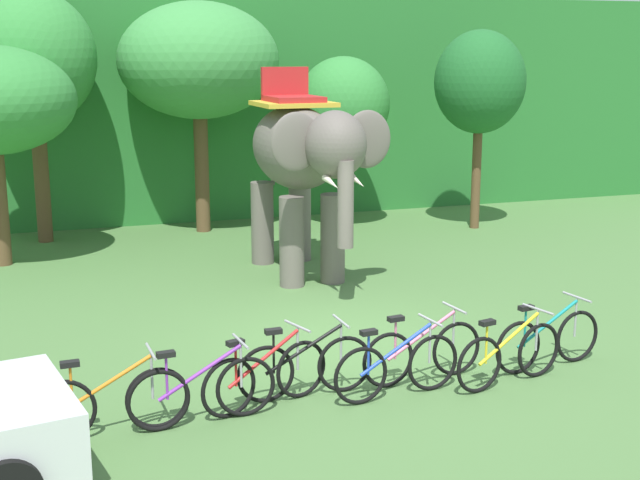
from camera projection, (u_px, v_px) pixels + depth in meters
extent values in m
plane|color=#4C753D|center=(340.00, 344.00, 12.33)|extent=(80.00, 80.00, 0.00)
cube|color=#28702D|center=(183.00, 103.00, 23.28)|extent=(36.00, 6.00, 5.38)
cylinder|color=brown|center=(42.00, 181.00, 18.60)|extent=(0.32, 0.32, 2.67)
ellipsoid|color=#338438|center=(33.00, 58.00, 18.04)|extent=(2.60, 2.60, 2.80)
cylinder|color=brown|center=(202.00, 173.00, 19.67)|extent=(0.32, 0.32, 2.70)
ellipsoid|color=#3D8E42|center=(199.00, 60.00, 19.13)|extent=(3.57, 3.57, 2.57)
cylinder|color=brown|center=(343.00, 187.00, 20.16)|extent=(0.22, 0.22, 1.90)
ellipsoid|color=#338438|center=(343.00, 104.00, 19.74)|extent=(2.12, 2.12, 2.16)
cylinder|color=brown|center=(476.00, 179.00, 20.07)|extent=(0.21, 0.21, 2.33)
ellipsoid|color=#1E6028|center=(480.00, 82.00, 19.59)|extent=(2.06, 2.06, 2.33)
ellipsoid|color=#665E56|center=(296.00, 147.00, 15.79)|extent=(1.49, 2.94, 1.50)
cylinder|color=#665E56|center=(333.00, 238.00, 15.43)|extent=(0.44, 0.44, 1.60)
cylinder|color=#665E56|center=(292.00, 242.00, 15.17)|extent=(0.44, 0.44, 1.60)
cylinder|color=#665E56|center=(300.00, 220.00, 17.08)|extent=(0.44, 0.44, 1.60)
cylinder|color=#665E56|center=(262.00, 223.00, 16.82)|extent=(0.44, 0.44, 1.60)
ellipsoid|color=#665E56|center=(335.00, 145.00, 13.90)|extent=(1.03, 1.13, 1.10)
ellipsoid|color=#665E56|center=(367.00, 139.00, 14.24)|extent=(0.84, 0.19, 0.96)
ellipsoid|color=#665E56|center=(296.00, 142.00, 13.82)|extent=(0.84, 0.19, 0.96)
cylinder|color=#665E56|center=(346.00, 204.00, 13.69)|extent=(0.26, 0.26, 1.40)
cone|color=beige|center=(357.00, 181.00, 13.73)|extent=(0.14, 0.57, 0.21)
cone|color=beige|center=(332.00, 183.00, 13.58)|extent=(0.14, 0.57, 0.21)
cube|color=gold|center=(293.00, 104.00, 15.71)|extent=(1.37, 1.34, 0.08)
cube|color=#B22323|center=(293.00, 99.00, 15.69)|extent=(0.93, 1.13, 0.10)
cube|color=#B22323|center=(285.00, 82.00, 16.09)|extent=(0.90, 0.13, 0.56)
cylinder|color=#665E56|center=(273.00, 162.00, 17.19)|extent=(0.08, 0.08, 0.90)
torus|color=black|center=(63.00, 412.00, 9.15)|extent=(0.71, 0.08, 0.71)
torus|color=black|center=(157.00, 398.00, 9.50)|extent=(0.71, 0.08, 0.71)
cylinder|color=orange|center=(108.00, 383.00, 9.26)|extent=(0.97, 0.08, 0.54)
cylinder|color=orange|center=(71.00, 387.00, 9.13)|extent=(0.03, 0.03, 0.52)
cube|color=black|center=(70.00, 364.00, 9.07)|extent=(0.20, 0.11, 0.06)
cylinder|color=#9E9EA3|center=(152.00, 375.00, 9.42)|extent=(0.03, 0.03, 0.55)
cylinder|color=#9E9EA3|center=(151.00, 351.00, 9.36)|extent=(0.05, 0.52, 0.03)
torus|color=black|center=(159.00, 401.00, 9.43)|extent=(0.71, 0.11, 0.71)
torus|color=black|center=(246.00, 387.00, 9.82)|extent=(0.71, 0.11, 0.71)
cylinder|color=purple|center=(200.00, 373.00, 9.56)|extent=(0.97, 0.13, 0.54)
cylinder|color=purple|center=(167.00, 377.00, 9.42)|extent=(0.03, 0.03, 0.52)
cube|color=black|center=(166.00, 354.00, 9.36)|extent=(0.21, 0.12, 0.06)
cylinder|color=#9E9EA3|center=(241.00, 364.00, 9.74)|extent=(0.03, 0.03, 0.55)
cylinder|color=#9E9EA3|center=(241.00, 341.00, 9.69)|extent=(0.08, 0.52, 0.03)
torus|color=black|center=(229.00, 388.00, 9.78)|extent=(0.69, 0.26, 0.71)
torus|color=black|center=(301.00, 369.00, 10.36)|extent=(0.69, 0.26, 0.71)
cylinder|color=red|center=(264.00, 359.00, 10.00)|extent=(0.94, 0.33, 0.54)
cylinder|color=red|center=(236.00, 364.00, 9.79)|extent=(0.03, 0.03, 0.52)
cube|color=black|center=(235.00, 343.00, 9.73)|extent=(0.22, 0.16, 0.06)
cylinder|color=#9E9EA3|center=(298.00, 348.00, 10.27)|extent=(0.03, 0.03, 0.55)
cylinder|color=#9E9EA3|center=(298.00, 326.00, 10.21)|extent=(0.19, 0.51, 0.03)
torus|color=black|center=(266.00, 374.00, 10.20)|extent=(0.71, 0.07, 0.71)
torus|color=black|center=(345.00, 364.00, 10.53)|extent=(0.71, 0.07, 0.71)
cylinder|color=black|center=(304.00, 349.00, 10.30)|extent=(0.97, 0.06, 0.54)
cylinder|color=black|center=(274.00, 352.00, 10.18)|extent=(0.03, 0.03, 0.52)
cube|color=black|center=(273.00, 331.00, 10.12)|extent=(0.20, 0.10, 0.06)
cylinder|color=#9E9EA3|center=(341.00, 343.00, 10.46)|extent=(0.03, 0.03, 0.55)
cylinder|color=#9E9EA3|center=(341.00, 321.00, 10.40)|extent=(0.04, 0.52, 0.03)
torus|color=black|center=(361.00, 376.00, 10.15)|extent=(0.71, 0.14, 0.71)
torus|color=black|center=(433.00, 363.00, 10.58)|extent=(0.71, 0.14, 0.71)
cylinder|color=blue|center=(396.00, 350.00, 10.30)|extent=(0.97, 0.16, 0.54)
cylinder|color=blue|center=(368.00, 354.00, 10.14)|extent=(0.03, 0.03, 0.52)
cube|color=black|center=(369.00, 332.00, 10.08)|extent=(0.21, 0.12, 0.06)
cylinder|color=#9E9EA3|center=(430.00, 341.00, 10.49)|extent=(0.03, 0.03, 0.55)
cylinder|color=#9E9EA3|center=(431.00, 320.00, 10.44)|extent=(0.10, 0.52, 0.03)
torus|color=black|center=(388.00, 360.00, 10.67)|extent=(0.71, 0.13, 0.71)
torus|color=black|center=(456.00, 348.00, 11.08)|extent=(0.71, 0.13, 0.71)
cylinder|color=pink|center=(422.00, 335.00, 10.81)|extent=(0.97, 0.15, 0.54)
cylinder|color=pink|center=(395.00, 339.00, 10.65)|extent=(0.03, 0.03, 0.52)
cube|color=black|center=(396.00, 319.00, 10.60)|extent=(0.21, 0.12, 0.06)
cylinder|color=#9E9EA3|center=(454.00, 328.00, 11.00)|extent=(0.03, 0.03, 0.55)
cylinder|color=#9E9EA3|center=(454.00, 308.00, 10.94)|extent=(0.09, 0.52, 0.03)
torus|color=black|center=(479.00, 365.00, 10.50)|extent=(0.70, 0.21, 0.71)
torus|color=black|center=(539.00, 350.00, 11.02)|extent=(0.70, 0.21, 0.71)
cylinder|color=yellow|center=(509.00, 339.00, 10.69)|extent=(0.95, 0.27, 0.54)
cylinder|color=yellow|center=(486.00, 343.00, 10.50)|extent=(0.03, 0.03, 0.52)
cube|color=black|center=(487.00, 323.00, 10.44)|extent=(0.22, 0.14, 0.06)
cylinder|color=#9E9EA3|center=(537.00, 330.00, 10.93)|extent=(0.03, 0.03, 0.55)
cylinder|color=#9E9EA3|center=(538.00, 309.00, 10.87)|extent=(0.15, 0.51, 0.03)
torus|color=black|center=(518.00, 348.00, 11.11)|extent=(0.71, 0.15, 0.71)
torus|color=black|center=(577.00, 336.00, 11.55)|extent=(0.71, 0.15, 0.71)
cylinder|color=teal|center=(548.00, 324.00, 11.26)|extent=(0.97, 0.18, 0.54)
cylinder|color=teal|center=(525.00, 327.00, 11.10)|extent=(0.03, 0.03, 0.52)
cube|color=black|center=(526.00, 308.00, 11.04)|extent=(0.21, 0.13, 0.06)
cylinder|color=#9E9EA3|center=(576.00, 317.00, 11.47)|extent=(0.03, 0.03, 0.55)
cylinder|color=#9E9EA3|center=(577.00, 297.00, 11.41)|extent=(0.11, 0.52, 0.03)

